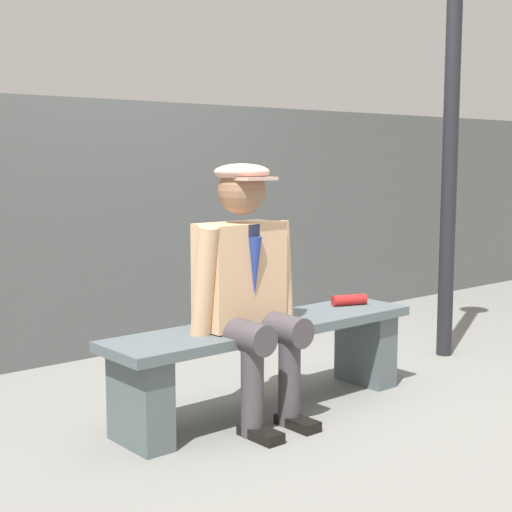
% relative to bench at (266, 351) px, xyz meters
% --- Properties ---
extents(ground_plane, '(30.00, 30.00, 0.00)m').
position_rel_bench_xyz_m(ground_plane, '(0.00, 0.00, -0.32)').
color(ground_plane, slate).
extents(bench, '(1.80, 0.41, 0.47)m').
position_rel_bench_xyz_m(bench, '(0.00, 0.00, 0.00)').
color(bench, '#4F5B60').
rests_on(bench, ground).
extents(seated_man, '(0.60, 0.54, 1.28)m').
position_rel_bench_xyz_m(seated_man, '(0.18, 0.06, 0.40)').
color(seated_man, tan).
rests_on(seated_man, ground).
extents(rolled_magazine, '(0.21, 0.13, 0.06)m').
position_rel_bench_xyz_m(rolled_magazine, '(-0.66, -0.04, 0.18)').
color(rolled_magazine, '#B21E1E').
rests_on(rolled_magazine, bench).
extents(stadium_wall, '(12.00, 0.24, 1.69)m').
position_rel_bench_xyz_m(stadium_wall, '(0.00, -1.66, 0.53)').
color(stadium_wall, '#4F5353').
rests_on(stadium_wall, ground).
extents(lamp_post, '(0.24, 0.24, 2.91)m').
position_rel_bench_xyz_m(lamp_post, '(-1.66, -0.10, 1.53)').
color(lamp_post, black).
rests_on(lamp_post, ground).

